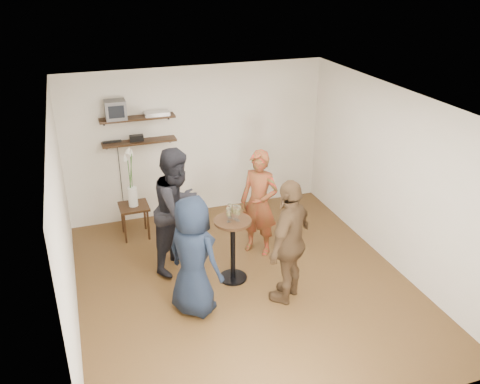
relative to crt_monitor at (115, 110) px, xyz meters
name	(u,v)px	position (x,y,z in m)	size (l,w,h in m)	color
room	(245,201)	(1.33, -2.38, -0.72)	(4.58, 5.08, 2.68)	#432B15
shelf_upper	(137,118)	(0.33, 0.00, -0.17)	(1.20, 0.25, 0.04)	black
shelf_lower	(139,142)	(0.33, 0.00, -0.57)	(1.20, 0.25, 0.04)	black
crt_monitor	(115,110)	(0.00, 0.00, 0.00)	(0.32, 0.30, 0.30)	#59595B
dvd_deck	(157,113)	(0.64, 0.00, -0.12)	(0.40, 0.24, 0.06)	silver
radio	(136,138)	(0.29, 0.00, -0.50)	(0.22, 0.10, 0.10)	black
power_strip	(112,142)	(-0.10, 0.05, -0.54)	(0.30, 0.05, 0.03)	black
side_table	(134,211)	(0.09, -0.48, -1.56)	(0.47, 0.47, 0.55)	black
vase_lilies	(132,187)	(0.09, -0.48, -1.14)	(0.20, 0.21, 1.04)	white
drinks_table	(233,242)	(1.22, -2.17, -1.41)	(0.52, 0.52, 0.94)	black
wine_glass_fl	(229,213)	(1.15, -2.20, -0.94)	(0.07, 0.07, 0.20)	silver
wine_glass_fr	(238,211)	(1.28, -2.21, -0.92)	(0.07, 0.07, 0.22)	silver
wine_glass_bl	(230,209)	(1.21, -2.09, -0.94)	(0.07, 0.07, 0.20)	silver
wine_glass_br	(235,210)	(1.25, -2.16, -0.94)	(0.07, 0.07, 0.20)	silver
person_plaid	(259,203)	(1.83, -1.57, -1.19)	(0.60, 0.39, 1.65)	red
person_dark	(178,210)	(0.60, -1.58, -1.10)	(0.90, 0.70, 1.84)	black
person_navy	(193,257)	(0.54, -2.69, -1.21)	(0.79, 0.51, 1.61)	black
person_brown	(290,242)	(1.78, -2.82, -1.16)	(1.01, 0.42, 1.72)	#49331F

